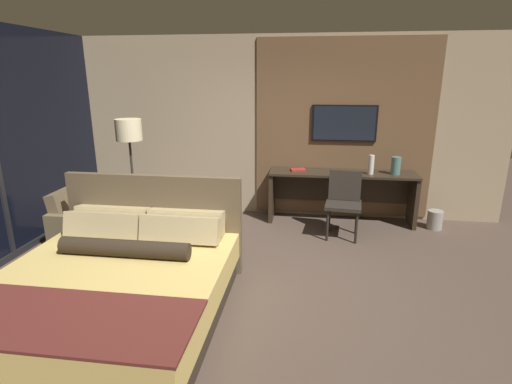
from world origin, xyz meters
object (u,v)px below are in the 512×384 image
object	(u,v)px
armchair_by_window	(86,230)
vase_tall	(396,166)
bed	(116,285)
desk	(341,187)
waste_bin	(435,220)
tv	(344,123)
desk_chair	(344,198)
vase_short	(371,165)
book	(298,170)
floor_lamp	(129,140)

from	to	relation	value
armchair_by_window	vase_tall	world-z (taller)	vase_tall
bed	desk	size ratio (longest dim) A/B	1.03
waste_bin	tv	bearing A→B (deg)	165.50
desk_chair	waste_bin	xyz separation A→B (m)	(1.38, 0.43, -0.41)
waste_bin	vase_short	bearing A→B (deg)	177.34
desk_chair	armchair_by_window	size ratio (longest dim) A/B	1.13
desk_chair	waste_bin	distance (m)	1.50
tv	desk_chair	size ratio (longest dim) A/B	1.07
bed	vase_short	distance (m)	3.90
tv	book	distance (m)	0.99
desk_chair	floor_lamp	xyz separation A→B (m)	(-2.86, -0.49, 0.83)
vase_tall	floor_lamp	bearing A→B (deg)	-164.50
vase_short	waste_bin	world-z (taller)	vase_short
vase_short	waste_bin	distance (m)	1.26
bed	vase_tall	bearing A→B (deg)	43.41
bed	book	distance (m)	3.32
vase_short	vase_tall	bearing A→B (deg)	6.12
desk	armchair_by_window	xyz separation A→B (m)	(-3.33, -1.57, -0.27)
floor_lamp	vase_short	world-z (taller)	floor_lamp
armchair_by_window	vase_tall	distance (m)	4.40
book	desk	bearing A→B (deg)	3.13
vase_tall	armchair_by_window	bearing A→B (deg)	-159.82
vase_short	book	world-z (taller)	vase_short
armchair_by_window	desk	bearing A→B (deg)	-65.71
armchair_by_window	waste_bin	xyz separation A→B (m)	(4.70, 1.42, -0.14)
floor_lamp	waste_bin	distance (m)	4.52
waste_bin	floor_lamp	bearing A→B (deg)	-167.75
tv	desk_chair	bearing A→B (deg)	-90.13
desk_chair	armchair_by_window	world-z (taller)	desk_chair
desk	tv	bearing A→B (deg)	90.00
floor_lamp	vase_tall	xyz separation A→B (m)	(3.62, 1.00, -0.46)
desk_chair	vase_short	distance (m)	0.73
tv	vase_tall	distance (m)	0.99
floor_lamp	book	xyz separation A→B (m)	(2.19, 1.04, -0.58)
desk_chair	vase_short	size ratio (longest dim) A/B	3.21
floor_lamp	vase_short	size ratio (longest dim) A/B	5.79
vase_tall	vase_short	distance (m)	0.36
desk	waste_bin	distance (m)	1.45
desk	vase_short	size ratio (longest dim) A/B	7.68
waste_bin	bed	bearing A→B (deg)	-142.71
tv	vase_tall	bearing A→B (deg)	-19.72
desk	vase_short	bearing A→B (deg)	-15.14
vase_tall	book	distance (m)	1.43
vase_short	desk_chair	bearing A→B (deg)	-130.41
desk	book	xyz separation A→B (m)	(-0.67, -0.04, 0.26)
bed	desk	distance (m)	3.68
bed	armchair_by_window	distance (m)	1.72
desk_chair	waste_bin	bearing A→B (deg)	23.55
waste_bin	desk_chair	bearing A→B (deg)	-162.76
desk_chair	book	xyz separation A→B (m)	(-0.67, 0.55, 0.25)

